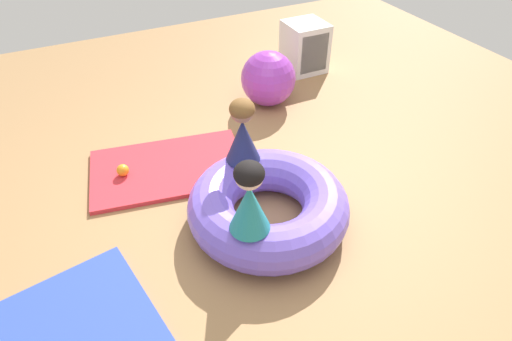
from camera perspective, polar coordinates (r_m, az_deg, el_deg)
name	(u,v)px	position (r m, az deg, el deg)	size (l,w,h in m)	color
ground_plane	(259,212)	(3.37, 0.38, -5.38)	(8.00, 8.00, 0.00)	#9E7549
gym_mat_near_right	(169,168)	(3.81, -11.31, 0.34)	(1.28, 0.80, 0.04)	red
inflatable_cushion	(268,206)	(3.17, 1.59, -4.63)	(1.17, 1.17, 0.34)	#7056D1
child_in_navy	(243,131)	(3.18, -1.76, 5.10)	(0.34, 0.34, 0.51)	navy
child_in_teal	(249,198)	(2.62, -0.86, -3.61)	(0.37, 0.37, 0.51)	teal
play_ball_orange	(123,170)	(3.76, -16.93, 0.04)	(0.10, 0.10, 0.10)	orange
play_ball_green	(235,168)	(3.62, -2.70, 0.34)	(0.11, 0.11, 0.11)	green
exercise_ball_large	(268,79)	(4.55, 1.61, 11.86)	(0.56, 0.56, 0.56)	purple
storage_cube	(306,48)	(5.28, 6.48, 15.60)	(0.44, 0.44, 0.56)	silver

